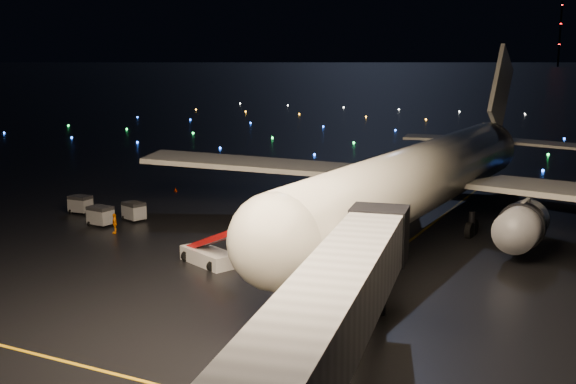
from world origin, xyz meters
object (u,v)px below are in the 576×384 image
object	(u,v)px
airliner	(435,137)
baggage_cart_2	(80,205)
baggage_cart_1	(134,211)
baggage_cart_0	(100,216)
belt_loader	(208,241)
pushback_tug	(295,341)
crew_c	(115,223)

from	to	relation	value
airliner	baggage_cart_2	world-z (taller)	airliner
baggage_cart_1	baggage_cart_0	bearing A→B (deg)	-96.88
baggage_cart_1	baggage_cart_2	distance (m)	6.57
baggage_cart_2	belt_loader	bearing A→B (deg)	-24.75
airliner	baggage_cart_2	distance (m)	34.01
airliner	pushback_tug	bearing A→B (deg)	-84.13
crew_c	baggage_cart_1	bearing A→B (deg)	165.54
airliner	crew_c	distance (m)	28.65
belt_loader	baggage_cart_2	world-z (taller)	belt_loader
airliner	belt_loader	xyz separation A→B (m)	(-11.48, -18.60, -6.35)
baggage_cart_1	baggage_cart_2	size ratio (longest dim) A/B	1.01
crew_c	baggage_cart_0	world-z (taller)	baggage_cart_0
baggage_cart_2	airliner	bearing A→B (deg)	15.83
pushback_tug	baggage_cart_0	world-z (taller)	pushback_tug
airliner	baggage_cart_1	world-z (taller)	airliner
pushback_tug	baggage_cart_1	xyz separation A→B (m)	(-26.71, 20.60, -0.08)
pushback_tug	baggage_cart_1	bearing A→B (deg)	122.97
crew_c	baggage_cart_2	world-z (taller)	crew_c
airliner	baggage_cart_1	size ratio (longest dim) A/B	28.15
crew_c	baggage_cart_0	size ratio (longest dim) A/B	0.84
pushback_tug	crew_c	size ratio (longest dim) A/B	2.27
baggage_cart_0	baggage_cart_2	bearing A→B (deg)	154.34
baggage_cart_0	baggage_cart_2	xyz separation A→B (m)	(-5.18, 3.09, -0.03)
airliner	crew_c	xyz separation A→B (m)	(-23.60, -14.57, -7.18)
belt_loader	baggage_cart_0	bearing A→B (deg)	-177.33
belt_loader	baggage_cart_1	xyz separation A→B (m)	(-13.68, 8.55, -0.84)
pushback_tug	airliner	bearing A→B (deg)	73.52
pushback_tug	belt_loader	xyz separation A→B (m)	(-13.03, 12.05, 0.75)
belt_loader	baggage_cart_0	xyz separation A→B (m)	(-15.06, 5.60, -0.81)
baggage_cart_0	baggage_cart_1	distance (m)	3.26
airliner	baggage_cart_1	bearing A→B (deg)	-155.26
belt_loader	baggage_cart_0	world-z (taller)	belt_loader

